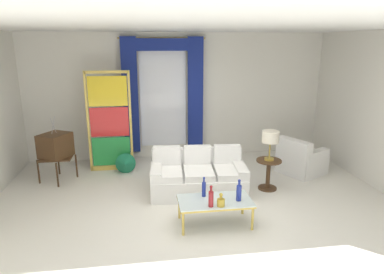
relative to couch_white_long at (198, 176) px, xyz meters
name	(u,v)px	position (x,y,z in m)	size (l,w,h in m)	color
ground_plane	(197,210)	(-0.13, -0.77, -0.30)	(16.00, 16.00, 0.00)	silver
wall_rear	(178,96)	(-0.13, 2.29, 1.20)	(8.00, 0.12, 3.00)	white
wall_right	(382,111)	(3.53, -0.17, 1.20)	(0.12, 7.00, 3.00)	white
ceiling_slab	(191,27)	(-0.13, 0.03, 2.72)	(8.00, 7.60, 0.04)	white
curtained_window	(163,87)	(-0.50, 2.12, 1.44)	(2.00, 0.17, 2.70)	white
couch_white_long	(198,176)	(0.00, 0.00, 0.00)	(1.82, 1.05, 0.86)	white
coffee_table	(215,202)	(0.06, -1.26, 0.07)	(1.14, 0.60, 0.41)	silver
bottle_blue_decanter	(211,198)	(-0.04, -1.47, 0.24)	(0.08, 0.08, 0.34)	maroon
bottle_crystal_tall	(204,188)	(-0.08, -1.10, 0.24)	(0.06, 0.06, 0.33)	navy
bottle_amber_squat	(239,192)	(0.42, -1.33, 0.25)	(0.08, 0.08, 0.35)	navy
bottle_ruby_flask	(221,202)	(0.11, -1.47, 0.17)	(0.12, 0.12, 0.21)	gold
vintage_tv	(55,147)	(-2.77, 0.96, 0.42)	(0.73, 0.76, 1.35)	#472D19
armchair_white	(300,161)	(2.35, 0.62, -0.02)	(1.10, 1.09, 0.80)	white
stained_glass_divider	(110,124)	(-1.71, 1.42, 0.75)	(0.95, 0.05, 2.20)	gold
peacock_figurine	(125,164)	(-1.41, 1.12, -0.08)	(0.44, 0.60, 0.50)	beige
round_side_table	(268,172)	(1.36, -0.08, 0.05)	(0.48, 0.48, 0.59)	#472D19
table_lamp_brass	(270,138)	(1.36, -0.08, 0.72)	(0.32, 0.32, 0.57)	#B29338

